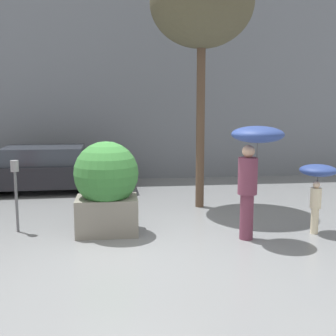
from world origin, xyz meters
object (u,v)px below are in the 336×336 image
(parked_car_near, at_px, (45,170))
(street_tree, at_px, (202,4))
(planter_box, at_px, (106,185))
(person_child, at_px, (318,178))
(person_adult, at_px, (254,154))
(parking_meter, at_px, (15,181))

(parked_car_near, relative_size, street_tree, 0.86)
(planter_box, bearing_deg, parked_car_near, 113.30)
(street_tree, bearing_deg, parked_car_near, 148.74)
(person_child, distance_m, parked_car_near, 7.06)
(person_adult, distance_m, street_tree, 3.81)
(street_tree, distance_m, parking_meter, 5.23)
(parked_car_near, bearing_deg, planter_box, -158.25)
(person_adult, distance_m, parking_meter, 4.22)
(planter_box, bearing_deg, street_tree, 40.77)
(street_tree, xyz_separation_m, parking_meter, (-3.65, -1.48, -3.44))
(planter_box, bearing_deg, person_adult, -15.27)
(person_adult, bearing_deg, person_child, 46.40)
(parked_car_near, height_order, parking_meter, parking_meter)
(person_adult, bearing_deg, street_tree, 134.82)
(person_adult, relative_size, person_child, 1.57)
(person_child, xyz_separation_m, parked_car_near, (-5.47, 4.45, -0.45))
(planter_box, xyz_separation_m, street_tree, (2.03, 1.75, 3.50))
(person_adult, height_order, parked_car_near, person_adult)
(person_adult, height_order, person_child, person_adult)
(planter_box, xyz_separation_m, person_child, (3.73, -0.41, 0.12))
(parked_car_near, bearing_deg, street_tree, -122.81)
(planter_box, distance_m, person_adult, 2.62)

